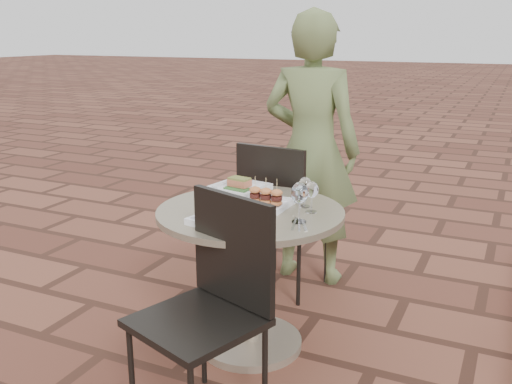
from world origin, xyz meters
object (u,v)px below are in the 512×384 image
at_px(cafe_table, 250,257).
at_px(plate_salmon, 239,187).
at_px(chair_far, 279,207).
at_px(plate_sliders, 266,200).
at_px(plate_tuna, 223,220).
at_px(chair_near, 214,292).
at_px(diner, 311,150).

xyz_separation_m(cafe_table, plate_salmon, (-0.20, 0.28, 0.27)).
height_order(chair_far, plate_sliders, chair_far).
height_order(chair_far, plate_salmon, chair_far).
xyz_separation_m(plate_salmon, plate_tuna, (0.18, -0.51, -0.01)).
height_order(plate_salmon, plate_sliders, plate_sliders).
relative_size(chair_far, plate_tuna, 3.16).
relative_size(chair_far, chair_near, 1.00).
relative_size(plate_salmon, plate_sliders, 1.33).
distance_m(cafe_table, chair_near, 0.55).
xyz_separation_m(chair_near, diner, (-0.13, 1.48, 0.29)).
height_order(chair_near, plate_salmon, chair_near).
relative_size(cafe_table, diner, 0.53).
distance_m(plate_salmon, plate_tuna, 0.54).
bearing_deg(chair_far, chair_near, 107.08).
distance_m(cafe_table, plate_sliders, 0.29).
height_order(cafe_table, plate_sliders, plate_sliders).
bearing_deg(plate_sliders, chair_far, 106.35).
distance_m(diner, plate_tuna, 1.19).
height_order(plate_sliders, plate_tuna, plate_sliders).
bearing_deg(chair_far, plate_sliders, 113.12).
distance_m(chair_near, plate_sliders, 0.65).
relative_size(chair_near, plate_salmon, 3.09).
relative_size(cafe_table, plate_salmon, 2.99).
xyz_separation_m(plate_sliders, plate_tuna, (-0.07, -0.31, -0.02)).
distance_m(chair_far, diner, 0.44).
bearing_deg(plate_sliders, diner, 95.32).
relative_size(chair_near, diner, 0.55).
relative_size(chair_far, plate_salmon, 3.09).
height_order(cafe_table, chair_near, chair_near).
bearing_deg(chair_far, plate_salmon, 84.29).
bearing_deg(plate_tuna, plate_sliders, 78.08).
xyz_separation_m(cafe_table, plate_sliders, (0.05, 0.08, 0.28)).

